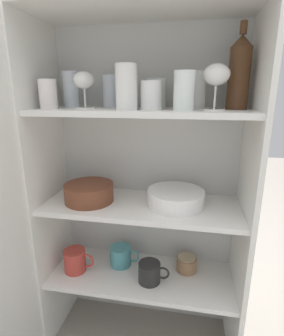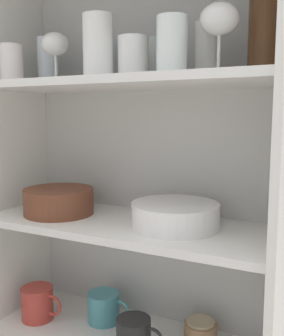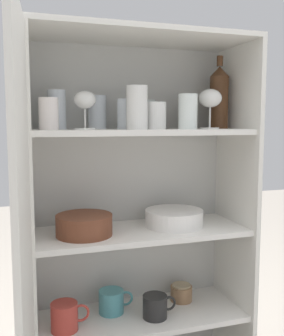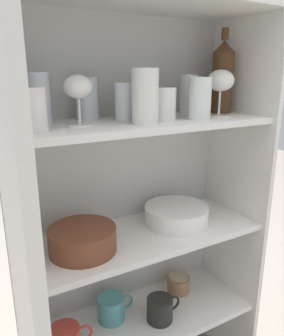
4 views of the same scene
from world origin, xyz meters
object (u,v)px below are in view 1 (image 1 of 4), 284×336
(coffee_mug_primary, at_px, (75,260))
(plate_stack_white, at_px, (176,198))
(mixing_bowl_large, at_px, (89,192))
(storage_jar, at_px, (186,263))
(wine_bottle, at_px, (239,72))

(coffee_mug_primary, bearing_deg, plate_stack_white, 5.36)
(mixing_bowl_large, xyz_separation_m, storage_jar, (0.41, 0.07, -0.34))
(plate_stack_white, xyz_separation_m, coffee_mug_primary, (-0.43, -0.04, -0.32))
(plate_stack_white, bearing_deg, mixing_bowl_large, -176.35)
(coffee_mug_primary, bearing_deg, wine_bottle, 6.27)
(coffee_mug_primary, relative_size, storage_jar, 1.55)
(wine_bottle, xyz_separation_m, coffee_mug_primary, (-0.63, -0.07, -0.79))
(wine_bottle, relative_size, storage_jar, 3.18)
(mixing_bowl_large, distance_m, coffee_mug_primary, 0.34)
(mixing_bowl_large, height_order, storage_jar, mixing_bowl_large)
(plate_stack_white, xyz_separation_m, storage_jar, (0.06, 0.05, -0.33))
(mixing_bowl_large, bearing_deg, storage_jar, 10.23)
(wine_bottle, distance_m, coffee_mug_primary, 1.01)
(plate_stack_white, bearing_deg, storage_jar, 42.08)
(storage_jar, bearing_deg, coffee_mug_primary, -169.33)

